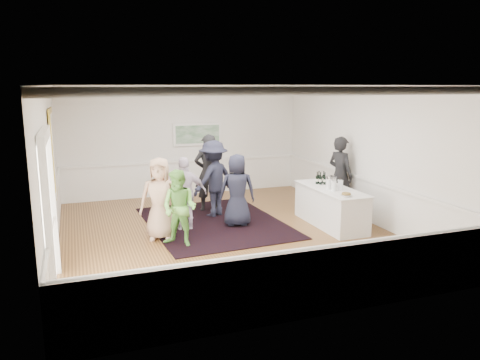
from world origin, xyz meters
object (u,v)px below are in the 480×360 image
object	(u,v)px
guest_navy	(237,190)
ice_bucket	(331,182)
serving_table	(331,207)
nut_bowl	(346,195)
guest_dark_b	(209,173)
guest_dark_a	(214,179)
guest_green	(180,208)
guest_tan	(160,199)
guest_lilac	(185,194)
bartender	(340,175)

from	to	relation	value
guest_navy	ice_bucket	size ratio (longest dim) A/B	6.44
serving_table	guest_navy	bearing A→B (deg)	160.96
nut_bowl	guest_dark_b	bearing A→B (deg)	125.55
guest_dark_a	guest_dark_b	distance (m)	0.53
guest_green	nut_bowl	size ratio (longest dim) A/B	6.60
guest_tan	guest_dark_b	world-z (taller)	guest_dark_b
guest_tan	guest_lilac	world-z (taller)	guest_tan
guest_dark_b	nut_bowl	xyz separation A→B (m)	(2.16, -3.03, -0.07)
guest_dark_b	guest_navy	size ratio (longest dim) A/B	1.18
ice_bucket	bartender	bearing A→B (deg)	45.71
guest_green	ice_bucket	size ratio (longest dim) A/B	5.99
serving_table	guest_tan	xyz separation A→B (m)	(-3.87, 0.36, 0.43)
guest_dark_b	guest_navy	xyz separation A→B (m)	(0.25, -1.50, -0.15)
guest_navy	nut_bowl	size ratio (longest dim) A/B	7.10
serving_table	bartender	distance (m)	1.23
guest_tan	ice_bucket	world-z (taller)	guest_tan
ice_bucket	nut_bowl	bearing A→B (deg)	-101.67
guest_dark_a	nut_bowl	xyz separation A→B (m)	(2.19, -2.50, -0.02)
guest_navy	ice_bucket	bearing A→B (deg)	178.79
serving_table	guest_dark_b	distance (m)	3.23
bartender	guest_tan	size ratio (longest dim) A/B	1.12
guest_green	guest_dark_a	size ratio (longest dim) A/B	0.83
ice_bucket	guest_navy	bearing A→B (deg)	165.20
guest_green	guest_dark_b	xyz separation A→B (m)	(1.29, 2.40, 0.21)
guest_navy	guest_green	bearing A→B (deg)	43.85
guest_green	guest_navy	distance (m)	1.79
bartender	guest_dark_a	size ratio (longest dim) A/B	1.04
bartender	ice_bucket	size ratio (longest dim) A/B	7.53
guest_dark_b	ice_bucket	size ratio (longest dim) A/B	7.63
serving_table	guest_navy	xyz separation A→B (m)	(-2.04, 0.70, 0.39)
bartender	guest_navy	size ratio (longest dim) A/B	1.17
serving_table	bartender	size ratio (longest dim) A/B	1.11
serving_table	ice_bucket	size ratio (longest dim) A/B	8.38
guest_navy	ice_bucket	world-z (taller)	guest_navy
guest_tan	guest_navy	xyz separation A→B (m)	(1.83, 0.35, -0.03)
serving_table	guest_navy	size ratio (longest dim) A/B	1.30
ice_bucket	nut_bowl	distance (m)	0.99
guest_green	guest_navy	xyz separation A→B (m)	(1.54, 0.90, 0.06)
ice_bucket	guest_dark_a	bearing A→B (deg)	147.37
guest_dark_a	ice_bucket	xyz separation A→B (m)	(2.39, -1.53, 0.06)
guest_tan	nut_bowl	xyz separation A→B (m)	(3.74, -1.18, 0.05)
guest_lilac	guest_navy	size ratio (longest dim) A/B	0.99
bartender	ice_bucket	bearing A→B (deg)	117.58
guest_lilac	guest_dark_b	distance (m)	1.67
guest_green	nut_bowl	world-z (taller)	guest_green
ice_bucket	guest_tan	bearing A→B (deg)	176.93
serving_table	nut_bowl	world-z (taller)	nut_bowl
serving_table	guest_dark_a	size ratio (longest dim) A/B	1.16
bartender	guest_green	bearing A→B (deg)	85.21
serving_table	nut_bowl	size ratio (longest dim) A/B	9.24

